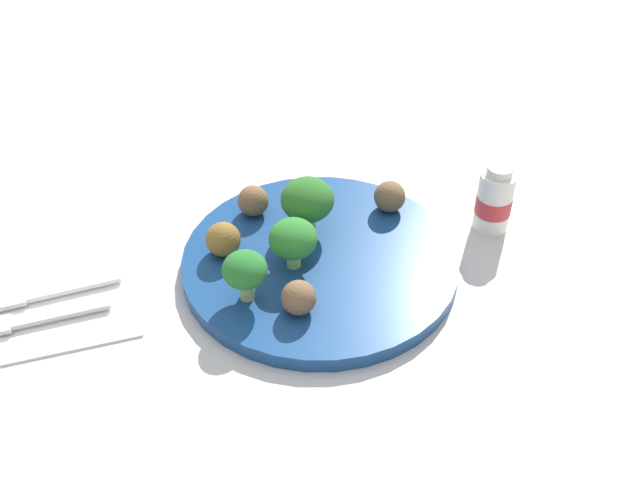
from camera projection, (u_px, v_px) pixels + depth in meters
ground_plane at (320, 267)px, 0.74m from camera, size 4.00×4.00×0.00m
plate at (320, 261)px, 0.73m from camera, size 0.28×0.28×0.02m
broccoli_floret_far_rim at (293, 239)px, 0.70m from camera, size 0.05×0.05×0.05m
broccoli_floret_back_right at (306, 201)px, 0.74m from camera, size 0.06×0.06×0.06m
broccoli_floret_front_left at (245, 271)px, 0.66m from camera, size 0.04×0.04×0.05m
meatball_mid_right at (223, 239)px, 0.72m from camera, size 0.04×0.04×0.04m
meatball_center at (299, 298)px, 0.66m from camera, size 0.03×0.03×0.03m
meatball_mid_left at (253, 201)px, 0.77m from camera, size 0.03×0.03×0.03m
meatball_far_rim at (390, 197)px, 0.78m from camera, size 0.03×0.03×0.03m
napkin at (46, 310)px, 0.69m from camera, size 0.17×0.12×0.01m
fork at (37, 321)px, 0.67m from camera, size 0.12×0.02×0.01m
knife at (37, 295)px, 0.70m from camera, size 0.15×0.02×0.01m
yogurt_bottle at (494, 200)px, 0.77m from camera, size 0.04×0.04×0.08m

